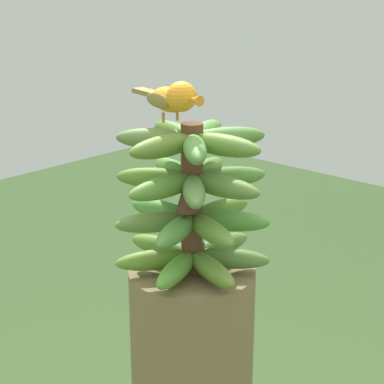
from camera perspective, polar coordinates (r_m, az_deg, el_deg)
banana_bunch at (r=1.12m, az=-0.01°, el=-0.62°), size 0.26×0.26×0.26m
perched_bird at (r=1.08m, az=-1.54°, el=7.94°), size 0.19×0.07×0.07m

